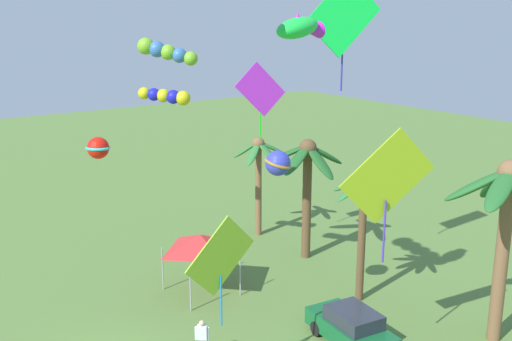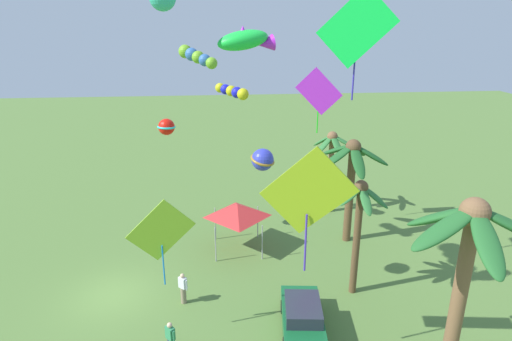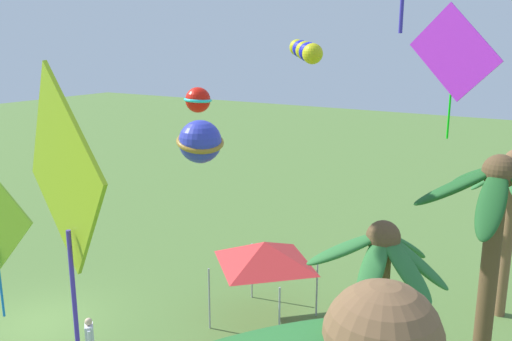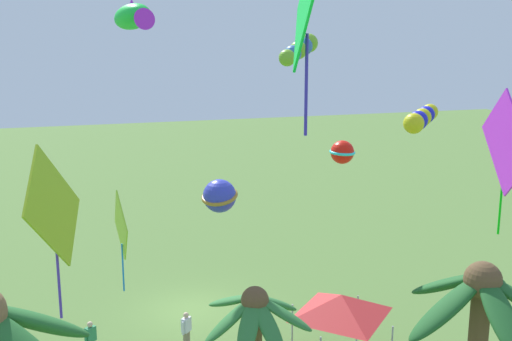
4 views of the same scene
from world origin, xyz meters
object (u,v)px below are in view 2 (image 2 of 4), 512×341
object	(u,v)px
palm_tree_2	(332,154)
spectator_0	(183,288)
kite_ball_4	(166,127)
kite_tube_9	(233,91)
kite_diamond_3	(308,194)
kite_ball_6	(263,160)
spectator_1	(171,339)
kite_fish_2	(246,40)
kite_tube_0	(196,56)
palm_tree_0	(467,248)
parked_car_1	(302,317)
kite_diamond_5	(161,232)
kite_diamond_8	(319,92)
kite_diamond_1	(357,29)
palm_tree_1	(359,210)
festival_tent	(237,210)
palm_tree_3	(352,166)

from	to	relation	value
palm_tree_2	spectator_0	bearing A→B (deg)	-44.87
kite_ball_4	kite_tube_9	world-z (taller)	kite_tube_9
kite_diamond_3	kite_ball_6	distance (m)	4.77
spectator_1	kite_fish_2	xyz separation A→B (m)	(-1.63, 3.21, 11.28)
kite_tube_0	palm_tree_0	bearing A→B (deg)	44.02
kite_tube_9	parked_car_1	bearing A→B (deg)	13.39
spectator_1	kite_diamond_5	bearing A→B (deg)	-169.68
palm_tree_0	kite_diamond_8	world-z (taller)	kite_diamond_8
palm_tree_0	kite_ball_4	size ratio (longest dim) A/B	5.08
palm_tree_2	kite_ball_4	size ratio (longest dim) A/B	4.01
kite_diamond_3	kite_ball_4	size ratio (longest dim) A/B	3.30
parked_car_1	kite_diamond_1	world-z (taller)	kite_diamond_1
parked_car_1	spectator_1	world-z (taller)	spectator_1
palm_tree_1	spectator_0	size ratio (longest dim) A/B	3.72
kite_diamond_3	kite_diamond_8	distance (m)	11.84
festival_tent	kite_fish_2	world-z (taller)	kite_fish_2
palm_tree_2	palm_tree_0	bearing A→B (deg)	2.24
palm_tree_3	palm_tree_0	bearing A→B (deg)	2.88
palm_tree_3	spectator_1	distance (m)	13.77
parked_car_1	palm_tree_0	bearing A→B (deg)	58.35
palm_tree_3	kite_ball_4	distance (m)	10.88
kite_diamond_5	kite_tube_9	distance (m)	11.09
festival_tent	kite_diamond_3	xyz separation A→B (m)	(9.15, 1.98, 4.71)
kite_diamond_3	parked_car_1	bearing A→B (deg)	167.15
kite_ball_4	kite_diamond_8	bearing A→B (deg)	93.25
festival_tent	kite_diamond_3	bearing A→B (deg)	12.22
palm_tree_1	kite_tube_9	bearing A→B (deg)	-143.96
palm_tree_0	kite_tube_0	bearing A→B (deg)	-135.98
kite_diamond_1	kite_diamond_3	size ratio (longest dim) A/B	1.03
kite_ball_6	parked_car_1	bearing A→B (deg)	26.26
palm_tree_1	parked_car_1	distance (m)	5.46
kite_tube_0	parked_car_1	bearing A→B (deg)	33.52
palm_tree_0	palm_tree_1	world-z (taller)	palm_tree_0
festival_tent	kite_tube_0	world-z (taller)	kite_tube_0
festival_tent	kite_ball_6	size ratio (longest dim) A/B	1.86
kite_diamond_3	kite_diamond_5	bearing A→B (deg)	-111.38
palm_tree_3	kite_diamond_3	bearing A→B (deg)	-26.10
festival_tent	kite_diamond_1	world-z (taller)	kite_diamond_1
kite_ball_6	kite_tube_9	bearing A→B (deg)	-172.27
palm_tree_0	kite_tube_0	xyz separation A→B (m)	(-9.46, -9.15, 5.59)
palm_tree_0	kite_diamond_8	xyz separation A→B (m)	(-12.59, -2.28, 3.28)
kite_tube_0	kite_tube_9	bearing A→B (deg)	153.28
kite_ball_6	kite_tube_9	distance (m)	7.57
palm_tree_2	kite_diamond_1	distance (m)	11.61
kite_diamond_1	kite_tube_9	xyz separation A→B (m)	(-6.23, -5.17, -3.57)
palm_tree_3	kite_diamond_8	distance (m)	4.72
spectator_1	palm_tree_0	bearing A→B (deg)	78.71
palm_tree_2	spectator_0	distance (m)	13.91
kite_tube_9	kite_fish_2	bearing A→B (deg)	0.82
parked_car_1	spectator_0	distance (m)	5.80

